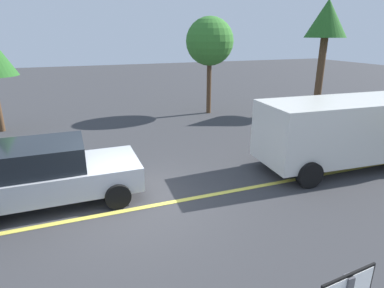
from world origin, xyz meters
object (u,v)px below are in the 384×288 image
car_silver_far_lane (49,173)px  tree_left_verge (210,42)px  white_van (341,129)px  tree_right_verge (327,22)px

car_silver_far_lane → tree_left_verge: size_ratio=0.87×
tree_left_verge → white_van: bearing=-84.3°
white_van → tree_right_verge: 8.99m
car_silver_far_lane → tree_right_verge: bearing=23.5°
tree_left_verge → tree_right_verge: 6.13m
tree_right_verge → car_silver_far_lane: bearing=-156.5°
car_silver_far_lane → tree_left_verge: 11.29m
tree_right_verge → tree_left_verge: bearing=162.8°
car_silver_far_lane → tree_right_verge: tree_right_verge is taller
white_van → tree_right_verge: size_ratio=0.91×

